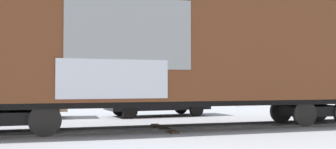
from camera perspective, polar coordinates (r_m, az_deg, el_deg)
ground_plane at (r=13.05m, az=3.98°, el=-8.02°), size 260.00×260.00×0.00m
track at (r=12.61m, az=-2.24°, el=-8.07°), size 60.02×3.45×0.08m
freight_car at (r=12.88m, az=1.96°, el=4.25°), size 16.60×3.42×4.95m
flagpole at (r=26.49m, az=10.49°, el=8.15°), size 1.51×0.57×9.45m
hillside at (r=88.81m, az=-13.14°, el=0.87°), size 158.02×31.94×15.21m
parked_car_tan at (r=17.82m, az=-21.44°, el=-3.41°), size 4.03×1.96×1.71m
parked_car_black at (r=18.01m, az=-1.75°, el=-3.64°), size 4.91×2.39×1.60m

